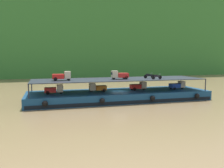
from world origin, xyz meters
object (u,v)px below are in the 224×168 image
motorcycle_upper_centre (149,76)px  cargo_barge (119,96)px  mini_truck_lower_aft (97,87)px  mini_truck_lower_mid (139,86)px  mini_truck_lower_stern (54,89)px  mini_truck_upper_stern (62,76)px  mini_truck_upper_mid (119,75)px  mini_truck_lower_fore (177,85)px  motorcycle_upper_port (157,77)px

motorcycle_upper_centre → cargo_barge: bearing=-179.7°
mini_truck_lower_aft → mini_truck_lower_mid: bearing=1.2°
mini_truck_lower_stern → mini_truck_lower_mid: same height
mini_truck_lower_aft → mini_truck_upper_stern: size_ratio=1.00×
mini_truck_lower_stern → mini_truck_lower_mid: size_ratio=1.00×
mini_truck_upper_stern → mini_truck_upper_mid: (9.08, -0.12, 0.00)m
mini_truck_upper_stern → motorcycle_upper_centre: 14.48m
mini_truck_upper_mid → mini_truck_lower_stern: bearing=179.2°
mini_truck_lower_aft → mini_truck_lower_fore: size_ratio=0.99×
motorcycle_upper_port → motorcycle_upper_centre: (-0.31, 2.24, 0.00)m
mini_truck_lower_stern → motorcycle_upper_centre: 15.75m
mini_truck_lower_aft → mini_truck_lower_fore: bearing=-2.3°
mini_truck_lower_stern → mini_truck_upper_stern: mini_truck_upper_stern is taller
cargo_barge → mini_truck_lower_fore: bearing=-1.9°
cargo_barge → mini_truck_lower_stern: bearing=-178.5°
mini_truck_upper_stern → mini_truck_upper_mid: size_ratio=1.00×
mini_truck_lower_mid → mini_truck_upper_stern: mini_truck_upper_stern is taller
motorcycle_upper_centre → mini_truck_lower_mid: bearing=169.5°
mini_truck_lower_stern → motorcycle_upper_port: bearing=-6.9°
mini_truck_lower_stern → mini_truck_lower_mid: 13.91m
mini_truck_lower_fore → mini_truck_lower_stern: bearing=179.8°
mini_truck_lower_aft → mini_truck_upper_mid: 4.09m
mini_truck_lower_stern → mini_truck_upper_stern: (1.17, -0.03, 2.00)m
cargo_barge → mini_truck_upper_stern: (-9.18, -0.31, 3.44)m
cargo_barge → motorcycle_upper_port: (5.60, -2.21, 3.18)m
mini_truck_upper_stern → mini_truck_lower_fore: bearing=-0.1°
mini_truck_lower_aft → mini_truck_upper_stern: 5.94m
mini_truck_lower_stern → mini_truck_upper_mid: 10.45m
mini_truck_lower_stern → motorcycle_upper_centre: bearing=1.1°
mini_truck_lower_fore → mini_truck_lower_aft: bearing=177.7°
mini_truck_lower_mid → mini_truck_lower_aft: bearing=-178.8°
mini_truck_upper_stern → motorcycle_upper_port: bearing=-7.3°
mini_truck_lower_mid → mini_truck_lower_stern: bearing=-177.4°
cargo_barge → mini_truck_upper_stern: 9.81m
mini_truck_lower_mid → mini_truck_lower_fore: bearing=-5.7°
mini_truck_lower_mid → motorcycle_upper_port: (2.05, -2.56, 1.74)m
mini_truck_lower_aft → mini_truck_lower_stern: bearing=-175.9°
mini_truck_lower_fore → mini_truck_upper_stern: size_ratio=1.01×
mini_truck_lower_mid → motorcycle_upper_centre: bearing=-10.5°
mini_truck_upper_stern → mini_truck_lower_aft: bearing=5.3°
mini_truck_lower_fore → mini_truck_lower_mid: bearing=174.3°
cargo_barge → mini_truck_lower_aft: 3.89m
mini_truck_lower_fore → motorcycle_upper_port: (-4.98, -1.85, 1.74)m
mini_truck_upper_mid → cargo_barge: bearing=76.6°
mini_truck_upper_stern → mini_truck_lower_mid: bearing=3.0°
mini_truck_upper_mid → motorcycle_upper_port: bearing=-17.4°
cargo_barge → mini_truck_lower_stern: 10.46m
mini_truck_lower_stern → mini_truck_lower_fore: (20.93, -0.07, 0.00)m
mini_truck_lower_aft → mini_truck_lower_fore: same height
cargo_barge → motorcycle_upper_port: 6.81m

